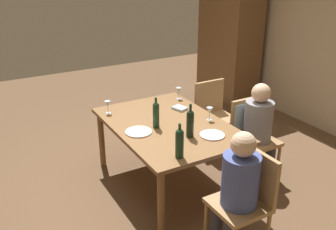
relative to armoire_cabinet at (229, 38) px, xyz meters
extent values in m
plane|color=brown|center=(1.92, -2.32, -1.10)|extent=(10.00, 10.00, 0.00)
cube|color=brown|center=(0.00, 0.00, -0.05)|extent=(1.10, 0.56, 2.10)
cube|color=brown|center=(1.92, -2.32, -0.37)|extent=(1.65, 1.14, 0.04)
cylinder|color=brown|center=(1.17, -2.82, -0.74)|extent=(0.07, 0.07, 0.71)
cylinder|color=brown|center=(2.68, -2.82, -0.74)|extent=(0.07, 0.07, 0.71)
cylinder|color=brown|center=(1.17, -1.82, -0.74)|extent=(0.07, 0.07, 0.71)
cylinder|color=brown|center=(2.68, -1.82, -0.74)|extent=(0.07, 0.07, 0.71)
cylinder|color=#A87F51|center=(2.94, -2.51, -0.88)|extent=(0.04, 0.04, 0.44)
cylinder|color=#A87F51|center=(2.94, -2.13, -0.88)|extent=(0.04, 0.04, 0.44)
cube|color=#A87F51|center=(3.13, -2.32, -0.64)|extent=(0.44, 0.44, 0.04)
cube|color=#A87F51|center=(3.13, -2.12, -0.40)|extent=(0.44, 0.04, 0.44)
cylinder|color=#A87F51|center=(2.48, -1.18, -0.88)|extent=(0.04, 0.04, 0.44)
cylinder|color=#A87F51|center=(2.48, -1.56, -0.88)|extent=(0.04, 0.04, 0.44)
cylinder|color=#A87F51|center=(2.10, -1.18, -0.88)|extent=(0.04, 0.04, 0.44)
cylinder|color=#A87F51|center=(2.10, -1.56, -0.88)|extent=(0.04, 0.04, 0.44)
cube|color=#A87F51|center=(2.29, -1.37, -0.64)|extent=(0.44, 0.44, 0.04)
cube|color=#A87F51|center=(2.09, -1.37, -0.40)|extent=(0.04, 0.44, 0.44)
cube|color=#ADC6D6|center=(2.09, -1.37, -0.38)|extent=(0.07, 0.40, 0.31)
cylinder|color=#A87F51|center=(1.74, -1.18, -0.88)|extent=(0.04, 0.04, 0.44)
cylinder|color=#A87F51|center=(1.74, -1.56, -0.88)|extent=(0.04, 0.04, 0.44)
cylinder|color=#A87F51|center=(1.36, -1.18, -0.88)|extent=(0.04, 0.04, 0.44)
cylinder|color=#A87F51|center=(1.36, -1.56, -0.88)|extent=(0.04, 0.04, 0.44)
cube|color=#A87F51|center=(1.55, -1.37, -0.64)|extent=(0.44, 0.44, 0.04)
cube|color=#A87F51|center=(1.35, -1.37, -0.40)|extent=(0.04, 0.44, 0.44)
cylinder|color=#33333D|center=(3.03, -2.47, -0.87)|extent=(0.11, 0.11, 0.46)
cylinder|color=#475699|center=(3.13, -2.32, -0.40)|extent=(0.31, 0.31, 0.48)
sphere|color=beige|center=(3.13, -2.32, -0.05)|extent=(0.21, 0.21, 0.21)
cylinder|color=#33333D|center=(2.44, -1.28, -0.87)|extent=(0.12, 0.12, 0.46)
cylinder|color=#33333D|center=(2.44, -1.46, -0.87)|extent=(0.12, 0.12, 0.46)
cylinder|color=gray|center=(2.29, -1.37, -0.40)|extent=(0.32, 0.32, 0.48)
sphere|color=beige|center=(2.29, -1.37, -0.05)|extent=(0.21, 0.21, 0.21)
cylinder|color=#19381E|center=(1.94, -2.48, -0.23)|extent=(0.07, 0.07, 0.23)
sphere|color=#19381E|center=(1.94, -2.48, -0.10)|extent=(0.07, 0.07, 0.07)
cylinder|color=#19381E|center=(1.94, -2.48, -0.05)|extent=(0.03, 0.03, 0.08)
cylinder|color=#19381E|center=(2.61, -2.60, -0.23)|extent=(0.08, 0.08, 0.23)
sphere|color=#19381E|center=(2.61, -2.60, -0.11)|extent=(0.08, 0.08, 0.08)
cylinder|color=#19381E|center=(2.61, -2.60, -0.06)|extent=(0.03, 0.03, 0.08)
cylinder|color=black|center=(2.30, -2.29, -0.23)|extent=(0.08, 0.08, 0.23)
sphere|color=black|center=(2.30, -2.29, -0.10)|extent=(0.08, 0.08, 0.08)
cylinder|color=black|center=(2.30, -2.29, -0.05)|extent=(0.03, 0.03, 0.10)
cylinder|color=silver|center=(2.07, -1.88, -0.34)|extent=(0.06, 0.06, 0.00)
cylinder|color=silver|center=(2.07, -1.88, -0.31)|extent=(0.01, 0.01, 0.07)
cone|color=silver|center=(2.07, -1.88, -0.23)|extent=(0.07, 0.07, 0.07)
cylinder|color=silver|center=(1.33, -2.77, -0.34)|extent=(0.06, 0.06, 0.00)
cylinder|color=silver|center=(1.33, -2.77, -0.31)|extent=(0.01, 0.01, 0.07)
cone|color=silver|center=(1.33, -2.77, -0.23)|extent=(0.07, 0.07, 0.07)
cylinder|color=silver|center=(1.33, -1.83, -0.34)|extent=(0.06, 0.06, 0.00)
cylinder|color=silver|center=(1.33, -1.83, -0.31)|extent=(0.01, 0.01, 0.07)
cone|color=silver|center=(1.33, -1.83, -0.23)|extent=(0.07, 0.07, 0.07)
cylinder|color=white|center=(2.40, -2.08, -0.34)|extent=(0.25, 0.25, 0.01)
cylinder|color=white|center=(1.97, -2.69, -0.34)|extent=(0.27, 0.27, 0.01)
cube|color=#ADC6D6|center=(1.64, -2.00, -0.33)|extent=(0.19, 0.16, 0.03)
camera|label=1|loc=(5.12, -4.15, 1.33)|focal=40.17mm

